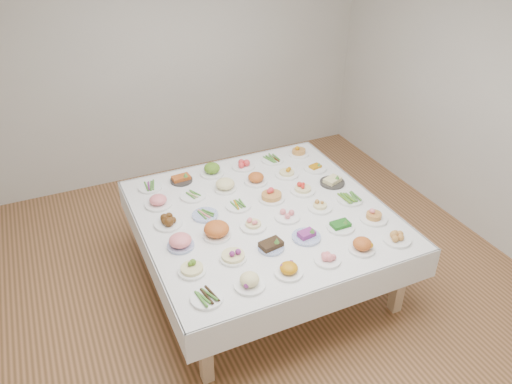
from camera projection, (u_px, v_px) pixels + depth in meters
name	position (u px, v px, depth m)	size (l,w,h in m)	color
room_envelope	(259.00, 103.00, 3.78)	(5.02, 5.02, 2.81)	#A26B43
display_table	(263.00, 219.00, 4.48)	(2.15, 2.15, 0.75)	white
dish_0	(207.00, 297.00, 3.51)	(0.24, 0.23, 0.06)	white
dish_1	(250.00, 280.00, 3.61)	(0.23, 0.23, 0.12)	white
dish_2	(289.00, 268.00, 3.73)	(0.21, 0.21, 0.12)	white
dish_3	(328.00, 258.00, 3.86)	(0.21, 0.21, 0.08)	white
dish_4	(362.00, 244.00, 3.96)	(0.21, 0.21, 0.13)	white
dish_5	(397.00, 237.00, 4.08)	(0.23, 0.23, 0.10)	white
dish_6	(192.00, 266.00, 3.74)	(0.21, 0.21, 0.13)	white
dish_7	(233.00, 253.00, 3.87)	(0.21, 0.21, 0.12)	white
dish_8	(271.00, 245.00, 3.99)	(0.21, 0.21, 0.10)	#4C66B2
dish_9	(306.00, 234.00, 4.10)	(0.24, 0.24, 0.11)	#4C66B2
dish_10	(340.00, 224.00, 4.23)	(0.24, 0.24, 0.10)	white
dish_11	(374.00, 214.00, 4.32)	(0.24, 0.24, 0.13)	white
dish_12	(180.00, 240.00, 3.99)	(0.22, 0.22, 0.14)	#4C66B2
dish_13	(217.00, 229.00, 4.11)	(0.25, 0.25, 0.15)	white
dish_14	(253.00, 222.00, 4.23)	(0.22, 0.22, 0.12)	white
dish_15	(287.00, 215.00, 4.35)	(0.22, 0.22, 0.09)	white
dish_16	(320.00, 205.00, 4.47)	(0.22, 0.22, 0.10)	white
dish_17	(350.00, 198.00, 4.60)	(0.24, 0.24, 0.06)	white
dish_18	(168.00, 220.00, 4.26)	(0.24, 0.24, 0.11)	white
dish_19	(205.00, 214.00, 4.39)	(0.23, 0.23, 0.05)	#4C66B2
dish_20	(238.00, 205.00, 4.51)	(0.23, 0.23, 0.05)	white
dish_21	(272.00, 193.00, 4.59)	(0.24, 0.24, 0.14)	white
dish_22	(303.00, 186.00, 4.71)	(0.24, 0.24, 0.13)	white
dish_23	(332.00, 180.00, 4.85)	(0.24, 0.24, 0.11)	#2D2B28
dish_24	(158.00, 199.00, 4.51)	(0.24, 0.24, 0.14)	white
dish_25	(193.00, 195.00, 4.65)	(0.24, 0.24, 0.05)	white
dish_26	(225.00, 184.00, 4.74)	(0.24, 0.24, 0.13)	white
dish_27	(256.00, 178.00, 4.86)	(0.22, 0.22, 0.12)	white
dish_28	(287.00, 171.00, 4.98)	(0.23, 0.23, 0.12)	white
dish_29	(315.00, 167.00, 5.09)	(0.23, 0.23, 0.09)	white
dish_30	(150.00, 187.00, 4.78)	(0.22, 0.22, 0.05)	white
dish_31	(181.00, 177.00, 4.88)	(0.22, 0.22, 0.10)	#2D2B28
dish_32	(212.00, 170.00, 5.00)	(0.24, 0.24, 0.12)	white
dish_33	(243.00, 164.00, 5.13)	(0.23, 0.23, 0.10)	white
dish_34	(273.00, 159.00, 5.25)	(0.23, 0.23, 0.05)	white
dish_35	(299.00, 151.00, 5.35)	(0.21, 0.21, 0.12)	white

